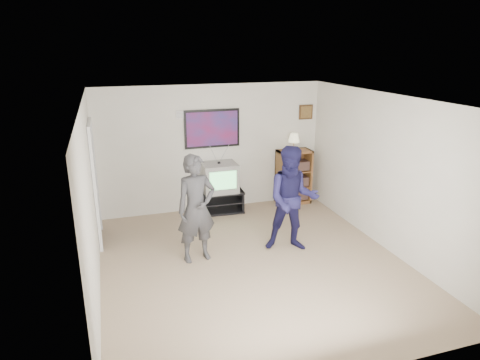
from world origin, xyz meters
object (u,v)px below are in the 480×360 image
crt_television (219,177)px  bookshelf (294,177)px  media_stand (221,201)px  person_tall (196,209)px  person_short (292,199)px

crt_television → bookshelf: size_ratio=0.59×
crt_television → media_stand: bearing=0.4°
person_tall → person_short: (1.53, -0.12, 0.02)m
media_stand → crt_television: 0.50m
bookshelf → person_short: 2.21m
media_stand → bookshelf: size_ratio=0.79×
person_tall → person_short: person_short is taller
media_stand → person_short: person_short is taller
crt_television → person_short: (0.69, -1.93, 0.14)m
person_tall → person_short: bearing=-13.7°
media_stand → person_tall: person_tall is taller
person_tall → crt_television: bearing=55.8°
media_stand → person_tall: 2.10m
bookshelf → person_tall: (-2.46, -1.86, 0.27)m
crt_television → person_tall: (-0.84, -1.81, 0.12)m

